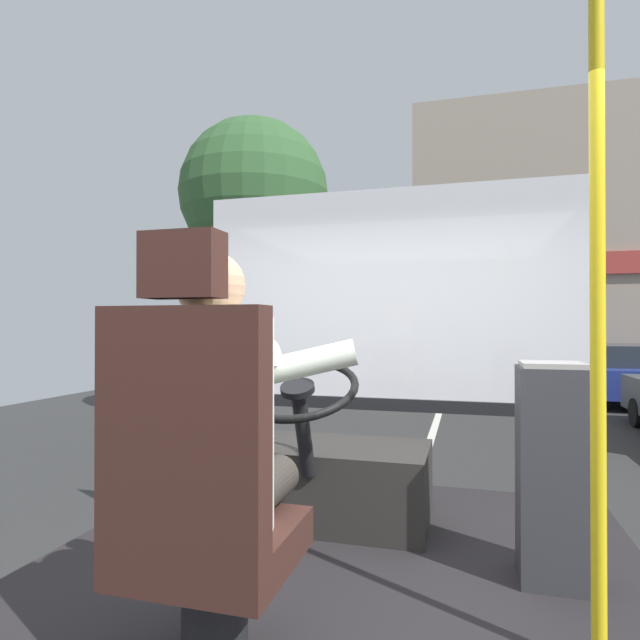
% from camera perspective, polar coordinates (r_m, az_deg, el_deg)
% --- Properties ---
extents(ground, '(18.00, 44.00, 0.06)m').
position_cam_1_polar(ground, '(10.81, 12.86, -9.88)').
color(ground, '#2E2E2E').
extents(driver_seat, '(0.48, 0.48, 1.29)m').
position_cam_1_polar(driver_seat, '(1.62, -12.85, -18.33)').
color(driver_seat, black).
rests_on(driver_seat, bus_floor).
extents(bus_driver, '(0.79, 0.54, 0.83)m').
position_cam_1_polar(bus_driver, '(1.66, -11.21, -10.50)').
color(bus_driver, '#332D28').
rests_on(bus_driver, driver_seat).
extents(steering_console, '(1.10, 1.00, 0.87)m').
position_cam_1_polar(steering_console, '(2.90, 0.32, -16.76)').
color(steering_console, '#282623').
rests_on(steering_console, bus_floor).
extents(handrail_pole, '(0.04, 0.04, 2.27)m').
position_cam_1_polar(handrail_pole, '(1.78, 27.96, 2.60)').
color(handrail_pole, yellow).
rests_on(handrail_pole, bus_floor).
extents(fare_box, '(0.26, 0.26, 0.89)m').
position_cam_1_polar(fare_box, '(2.41, 23.95, -14.84)').
color(fare_box, '#333338').
rests_on(fare_box, bus_floor).
extents(windshield_panel, '(2.50, 0.08, 1.48)m').
position_cam_1_polar(windshield_panel, '(3.52, 6.92, -0.38)').
color(windshield_panel, silver).
extents(street_tree, '(2.70, 2.70, 5.49)m').
position_cam_1_polar(street_tree, '(9.91, -7.18, 13.27)').
color(street_tree, '#4C3828').
rests_on(street_tree, ground).
extents(shop_building, '(11.05, 5.25, 8.30)m').
position_cam_1_polar(shop_building, '(18.75, 28.02, 6.94)').
color(shop_building, gray).
rests_on(shop_building, ground).
extents(parked_car_blue, '(1.92, 3.81, 1.29)m').
position_cam_1_polar(parked_car_blue, '(13.69, 30.61, -4.93)').
color(parked_car_blue, navy).
rests_on(parked_car_blue, ground).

